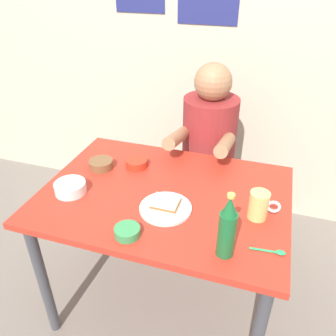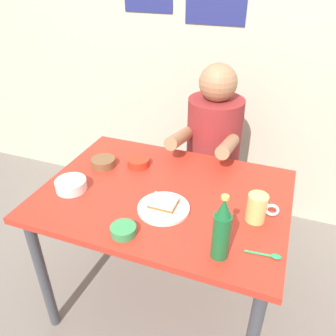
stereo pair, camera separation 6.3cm
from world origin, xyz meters
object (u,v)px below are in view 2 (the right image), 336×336
at_px(person_seated, 214,133).
at_px(dip_bowl_green, 123,230).
at_px(sandwich, 163,203).
at_px(stool, 210,190).
at_px(dining_table, 164,208).
at_px(plate_orange, 164,208).
at_px(beer_bottle, 222,230).
at_px(beer_mug, 257,208).

distance_m(person_seated, dip_bowl_green, 0.93).
bearing_deg(person_seated, sandwich, -92.33).
xyz_separation_m(stool, dip_bowl_green, (-0.12, -0.94, 0.41)).
bearing_deg(dining_table, person_seated, 83.33).
distance_m(dining_table, plate_orange, 0.16).
xyz_separation_m(person_seated, dip_bowl_green, (-0.12, -0.93, -0.01)).
distance_m(beer_bottle, dip_bowl_green, 0.38).
relative_size(dining_table, person_seated, 1.53).
distance_m(plate_orange, beer_bottle, 0.35).
bearing_deg(dip_bowl_green, stool, 82.71).
xyz_separation_m(plate_orange, beer_mug, (0.37, 0.07, 0.05)).
height_order(person_seated, dip_bowl_green, person_seated).
relative_size(dining_table, sandwich, 10.00).
bearing_deg(plate_orange, dining_table, 110.10).
relative_size(stool, beer_mug, 3.57).
relative_size(stool, beer_bottle, 1.72).
xyz_separation_m(sandwich, dip_bowl_green, (-0.09, -0.19, -0.01)).
bearing_deg(sandwich, dining_table, 110.10).
relative_size(person_seated, sandwich, 6.54).
height_order(plate_orange, beer_bottle, beer_bottle).
bearing_deg(sandwich, person_seated, 87.67).
height_order(dining_table, person_seated, person_seated).
bearing_deg(person_seated, dining_table, -96.67).
bearing_deg(beer_mug, sandwich, -169.36).
xyz_separation_m(person_seated, beer_bottle, (0.25, -0.91, 0.09)).
bearing_deg(beer_bottle, person_seated, 105.35).
relative_size(sandwich, dip_bowl_green, 1.10).
bearing_deg(beer_bottle, plate_orange, 148.52).
xyz_separation_m(stool, plate_orange, (-0.03, -0.75, 0.40)).
bearing_deg(dining_table, sandwich, -69.90).
distance_m(person_seated, sandwich, 0.74).
xyz_separation_m(beer_mug, dip_bowl_green, (-0.46, -0.26, -0.04)).
bearing_deg(beer_mug, plate_orange, -169.36).
distance_m(person_seated, beer_bottle, 0.94).
relative_size(beer_bottle, dip_bowl_green, 2.62).
height_order(stool, person_seated, person_seated).
xyz_separation_m(sandwich, beer_mug, (0.37, 0.07, 0.03)).
xyz_separation_m(dining_table, beer_mug, (0.41, -0.05, 0.15)).
distance_m(dining_table, beer_mug, 0.44).
bearing_deg(beer_bottle, dip_bowl_green, -176.79).
xyz_separation_m(dining_table, person_seated, (0.07, 0.62, 0.12)).
height_order(plate_orange, beer_mug, beer_mug).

